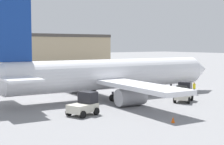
% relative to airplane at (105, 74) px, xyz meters
% --- Properties ---
extents(ground_plane, '(400.00, 400.00, 0.00)m').
position_rel_airplane_xyz_m(ground_plane, '(1.01, -0.07, -3.18)').
color(ground_plane, gray).
extents(airplane, '(36.33, 30.42, 12.57)m').
position_rel_airplane_xyz_m(airplane, '(0.00, 0.00, 0.00)').
color(airplane, white).
rests_on(airplane, ground_plane).
extents(ground_crew_worker, '(0.40, 0.40, 1.81)m').
position_rel_airplane_xyz_m(ground_crew_worker, '(12.16, -4.49, -2.22)').
color(ground_crew_worker, '#1E2338').
rests_on(ground_crew_worker, ground_plane).
extents(baggage_tug, '(3.40, 2.93, 2.33)m').
position_rel_airplane_xyz_m(baggage_tug, '(-7.66, -7.59, -2.12)').
color(baggage_tug, beige).
rests_on(baggage_tug, ground_plane).
extents(belt_loader_truck, '(3.87, 3.43, 2.42)m').
position_rel_airplane_xyz_m(belt_loader_truck, '(6.81, -7.58, -2.04)').
color(belt_loader_truck, beige).
rests_on(belt_loader_truck, ground_plane).
extents(safety_cone_near, '(0.36, 0.36, 0.55)m').
position_rel_airplane_xyz_m(safety_cone_near, '(-2.76, -15.25, -2.91)').
color(safety_cone_near, '#EF590F').
rests_on(safety_cone_near, ground_plane).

